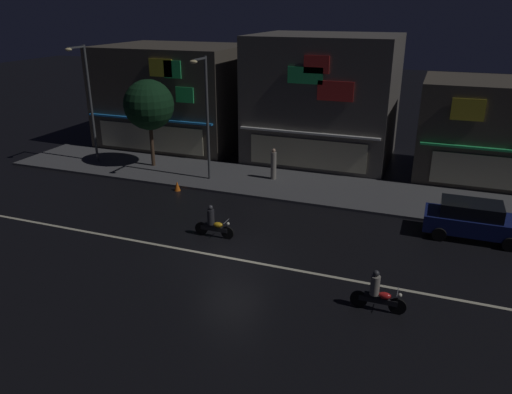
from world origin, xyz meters
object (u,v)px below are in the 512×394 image
(streetlamp_west, at_px, (88,96))
(streetlamp_mid, at_px, (205,110))
(traffic_cone, at_px, (177,186))
(motorcycle_lead, at_px, (377,294))
(motorcycle_opposite_lane, at_px, (213,224))
(parked_car_near_kerb, at_px, (473,220))
(pedestrian_on_sidewalk, at_px, (273,165))

(streetlamp_west, distance_m, streetlamp_mid, 8.59)
(traffic_cone, bearing_deg, motorcycle_lead, -33.19)
(motorcycle_lead, bearing_deg, streetlamp_mid, -48.78)
(streetlamp_mid, distance_m, traffic_cone, 4.60)
(streetlamp_west, height_order, traffic_cone, streetlamp_west)
(motorcycle_opposite_lane, bearing_deg, streetlamp_mid, 125.13)
(streetlamp_mid, relative_size, parked_car_near_kerb, 1.65)
(parked_car_near_kerb, distance_m, traffic_cone, 15.42)
(traffic_cone, bearing_deg, streetlamp_west, 161.07)
(streetlamp_west, xyz_separation_m, parked_car_near_kerb, (22.96, -3.25, -3.62))
(parked_car_near_kerb, bearing_deg, streetlamp_mid, 169.77)
(pedestrian_on_sidewalk, xyz_separation_m, motorcycle_lead, (7.57, -11.40, -0.38))
(streetlamp_mid, distance_m, parked_car_near_kerb, 15.04)
(parked_car_near_kerb, xyz_separation_m, motorcycle_opposite_lane, (-10.94, -4.03, -0.24))
(parked_car_near_kerb, height_order, motorcycle_opposite_lane, parked_car_near_kerb)
(traffic_cone, bearing_deg, pedestrian_on_sidewalk, 37.08)
(motorcycle_opposite_lane, height_order, traffic_cone, motorcycle_opposite_lane)
(streetlamp_west, height_order, pedestrian_on_sidewalk, streetlamp_west)
(streetlamp_west, bearing_deg, motorcycle_opposite_lane, -31.18)
(parked_car_near_kerb, bearing_deg, streetlamp_west, 171.93)
(motorcycle_lead, bearing_deg, parked_car_near_kerb, -121.24)
(streetlamp_west, distance_m, pedestrian_on_sidewalk, 12.66)
(streetlamp_west, height_order, streetlamp_mid, streetlamp_west)
(streetlamp_mid, relative_size, motorcycle_lead, 3.73)
(streetlamp_mid, height_order, motorcycle_lead, streetlamp_mid)
(streetlamp_mid, distance_m, motorcycle_lead, 15.36)
(streetlamp_west, relative_size, traffic_cone, 13.48)
(pedestrian_on_sidewalk, height_order, parked_car_near_kerb, pedestrian_on_sidewalk)
(pedestrian_on_sidewalk, bearing_deg, parked_car_near_kerb, 95.20)
(streetlamp_mid, bearing_deg, pedestrian_on_sidewalk, 22.92)
(streetlamp_west, distance_m, motorcycle_opposite_lane, 14.58)
(streetlamp_mid, xyz_separation_m, parked_car_near_kerb, (14.41, -2.60, -3.45))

